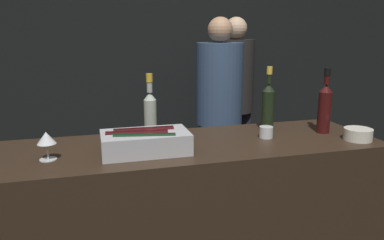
{
  "coord_description": "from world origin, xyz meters",
  "views": [
    {
      "loc": [
        -0.5,
        -1.51,
        1.53
      ],
      "look_at": [
        0.0,
        0.35,
        1.07
      ],
      "focal_mm": 35.0,
      "sensor_mm": 36.0,
      "label": 1
    }
  ],
  "objects_px": {
    "wine_glass": "(46,139)",
    "champagne_bottle": "(268,105)",
    "bowl_white": "(358,134)",
    "rose_wine_bottle": "(150,111)",
    "person_blond_tee": "(234,94)",
    "candle_votive": "(266,132)",
    "ice_bin_with_bottles": "(144,141)",
    "person_in_hoodie": "(219,105)",
    "red_wine_bottle_black_foil": "(325,106)"
  },
  "relations": [
    {
      "from": "wine_glass",
      "to": "champagne_bottle",
      "type": "distance_m",
      "value": 1.24
    },
    {
      "from": "bowl_white",
      "to": "rose_wine_bottle",
      "type": "bearing_deg",
      "value": 161.37
    },
    {
      "from": "rose_wine_bottle",
      "to": "person_blond_tee",
      "type": "height_order",
      "value": "person_blond_tee"
    },
    {
      "from": "candle_votive",
      "to": "ice_bin_with_bottles",
      "type": "bearing_deg",
      "value": -173.23
    },
    {
      "from": "ice_bin_with_bottles",
      "to": "candle_votive",
      "type": "distance_m",
      "value": 0.7
    },
    {
      "from": "person_in_hoodie",
      "to": "candle_votive",
      "type": "bearing_deg",
      "value": -68.42
    },
    {
      "from": "bowl_white",
      "to": "person_blond_tee",
      "type": "xyz_separation_m",
      "value": [
        -0.03,
        1.76,
        -0.06
      ]
    },
    {
      "from": "bowl_white",
      "to": "champagne_bottle",
      "type": "bearing_deg",
      "value": 139.72
    },
    {
      "from": "ice_bin_with_bottles",
      "to": "candle_votive",
      "type": "xyz_separation_m",
      "value": [
        0.69,
        0.08,
        -0.03
      ]
    },
    {
      "from": "candle_votive",
      "to": "person_blond_tee",
      "type": "relative_size",
      "value": 0.05
    },
    {
      "from": "red_wine_bottle_black_foil",
      "to": "ice_bin_with_bottles",
      "type": "bearing_deg",
      "value": -174.83
    },
    {
      "from": "bowl_white",
      "to": "red_wine_bottle_black_foil",
      "type": "xyz_separation_m",
      "value": [
        -0.09,
        0.19,
        0.12
      ]
    },
    {
      "from": "ice_bin_with_bottles",
      "to": "person_blond_tee",
      "type": "relative_size",
      "value": 0.25
    },
    {
      "from": "bowl_white",
      "to": "red_wine_bottle_black_foil",
      "type": "bearing_deg",
      "value": 116.54
    },
    {
      "from": "champagne_bottle",
      "to": "person_in_hoodie",
      "type": "relative_size",
      "value": 0.23
    },
    {
      "from": "ice_bin_with_bottles",
      "to": "person_blond_tee",
      "type": "distance_m",
      "value": 2.01
    },
    {
      "from": "ice_bin_with_bottles",
      "to": "person_blond_tee",
      "type": "height_order",
      "value": "person_blond_tee"
    },
    {
      "from": "person_in_hoodie",
      "to": "person_blond_tee",
      "type": "xyz_separation_m",
      "value": [
        0.3,
        0.4,
        0.02
      ]
    },
    {
      "from": "person_blond_tee",
      "to": "person_in_hoodie",
      "type": "bearing_deg",
      "value": -13.2
    },
    {
      "from": "candle_votive",
      "to": "red_wine_bottle_black_foil",
      "type": "relative_size",
      "value": 0.2
    },
    {
      "from": "ice_bin_with_bottles",
      "to": "wine_glass",
      "type": "distance_m",
      "value": 0.45
    },
    {
      "from": "rose_wine_bottle",
      "to": "champagne_bottle",
      "type": "relative_size",
      "value": 0.93
    },
    {
      "from": "champagne_bottle",
      "to": "wine_glass",
      "type": "bearing_deg",
      "value": -169.49
    },
    {
      "from": "ice_bin_with_bottles",
      "to": "wine_glass",
      "type": "bearing_deg",
      "value": 178.84
    },
    {
      "from": "champagne_bottle",
      "to": "person_blond_tee",
      "type": "xyz_separation_m",
      "value": [
        0.36,
        1.43,
        -0.18
      ]
    },
    {
      "from": "bowl_white",
      "to": "champagne_bottle",
      "type": "height_order",
      "value": "champagne_bottle"
    },
    {
      "from": "ice_bin_with_bottles",
      "to": "rose_wine_bottle",
      "type": "relative_size",
      "value": 1.19
    },
    {
      "from": "rose_wine_bottle",
      "to": "red_wine_bottle_black_foil",
      "type": "bearing_deg",
      "value": -10.24
    },
    {
      "from": "candle_votive",
      "to": "red_wine_bottle_black_foil",
      "type": "xyz_separation_m",
      "value": [
        0.37,
        0.01,
        0.13
      ]
    },
    {
      "from": "ice_bin_with_bottles",
      "to": "person_blond_tee",
      "type": "xyz_separation_m",
      "value": [
        1.13,
        1.67,
        -0.09
      ]
    },
    {
      "from": "rose_wine_bottle",
      "to": "person_blond_tee",
      "type": "bearing_deg",
      "value": 52.92
    },
    {
      "from": "candle_votive",
      "to": "rose_wine_bottle",
      "type": "height_order",
      "value": "rose_wine_bottle"
    },
    {
      "from": "candle_votive",
      "to": "champagne_bottle",
      "type": "distance_m",
      "value": 0.21
    },
    {
      "from": "ice_bin_with_bottles",
      "to": "person_in_hoodie",
      "type": "bearing_deg",
      "value": 56.84
    },
    {
      "from": "wine_glass",
      "to": "champagne_bottle",
      "type": "relative_size",
      "value": 0.35
    },
    {
      "from": "red_wine_bottle_black_foil",
      "to": "person_in_hoodie",
      "type": "bearing_deg",
      "value": 101.27
    },
    {
      "from": "red_wine_bottle_black_foil",
      "to": "champagne_bottle",
      "type": "bearing_deg",
      "value": 154.44
    },
    {
      "from": "wine_glass",
      "to": "rose_wine_bottle",
      "type": "distance_m",
      "value": 0.59
    },
    {
      "from": "candle_votive",
      "to": "person_in_hoodie",
      "type": "bearing_deg",
      "value": 83.39
    },
    {
      "from": "bowl_white",
      "to": "person_blond_tee",
      "type": "relative_size",
      "value": 0.09
    },
    {
      "from": "candle_votive",
      "to": "person_blond_tee",
      "type": "height_order",
      "value": "person_blond_tee"
    },
    {
      "from": "bowl_white",
      "to": "red_wine_bottle_black_foil",
      "type": "height_order",
      "value": "red_wine_bottle_black_foil"
    },
    {
      "from": "wine_glass",
      "to": "red_wine_bottle_black_foil",
      "type": "distance_m",
      "value": 1.51
    },
    {
      "from": "red_wine_bottle_black_foil",
      "to": "champagne_bottle",
      "type": "height_order",
      "value": "champagne_bottle"
    },
    {
      "from": "bowl_white",
      "to": "champagne_bottle",
      "type": "xyz_separation_m",
      "value": [
        -0.38,
        0.32,
        0.12
      ]
    },
    {
      "from": "wine_glass",
      "to": "red_wine_bottle_black_foil",
      "type": "bearing_deg",
      "value": 3.31
    },
    {
      "from": "champagne_bottle",
      "to": "person_in_hoodie",
      "type": "bearing_deg",
      "value": 86.87
    },
    {
      "from": "ice_bin_with_bottles",
      "to": "bowl_white",
      "type": "xyz_separation_m",
      "value": [
        1.15,
        -0.09,
        -0.03
      ]
    },
    {
      "from": "red_wine_bottle_black_foil",
      "to": "champagne_bottle",
      "type": "distance_m",
      "value": 0.32
    },
    {
      "from": "wine_glass",
      "to": "person_in_hoodie",
      "type": "distance_m",
      "value": 1.79
    }
  ]
}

